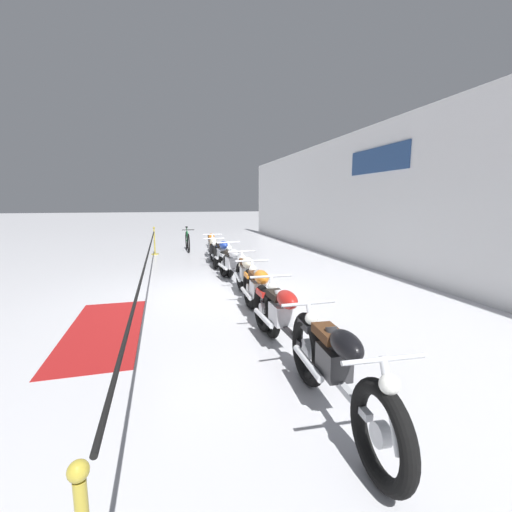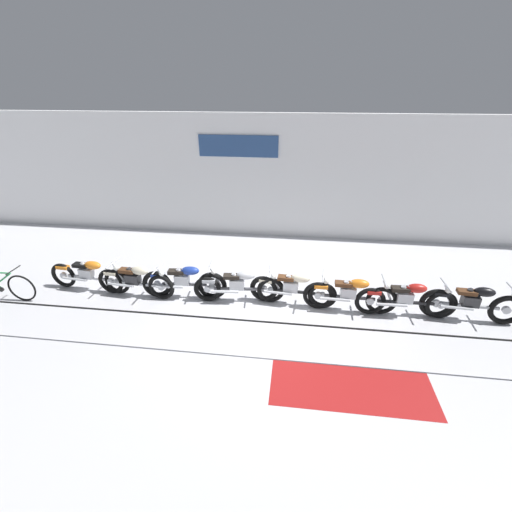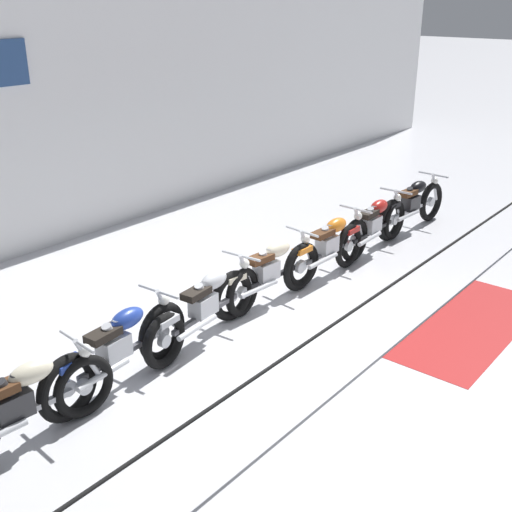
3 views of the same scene
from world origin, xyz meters
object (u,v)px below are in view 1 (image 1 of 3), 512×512
Objects in this scene: motorcycle_silver_3 at (232,265)px; motorcycle_orange_5 at (259,293)px; motorcycle_orange_0 at (211,245)px; motorcycle_blue_2 at (222,256)px; motorcycle_red_6 at (282,319)px; motorcycle_cream_1 at (213,250)px; motorcycle_black_7 at (336,371)px; bicycle at (188,241)px; stanchion_far_left at (150,252)px; motorcycle_cream_4 at (246,277)px; floor_banner at (104,330)px.

motorcycle_orange_5 reaches higher than motorcycle_silver_3.
motorcycle_blue_2 is at bearing -1.05° from motorcycle_orange_0.
motorcycle_orange_0 is at bearing 178.70° from motorcycle_red_6.
motorcycle_cream_1 is at bearing 179.91° from motorcycle_orange_5.
bicycle reaches higher than motorcycle_black_7.
motorcycle_blue_2 is (2.62, -0.05, 0.00)m from motorcycle_orange_0.
motorcycle_red_6 is (8.06, -0.18, 0.00)m from motorcycle_orange_0.
motorcycle_cream_1 is 3.34m from bicycle.
motorcycle_cream_1 is 6.72m from motorcycle_red_6.
motorcycle_red_6 is 1.33× the size of bicycle.
motorcycle_cream_1 is 0.18× the size of stanchion_far_left.
motorcycle_orange_5 is 1.29m from motorcycle_red_6.
motorcycle_silver_3 is 6.03m from bicycle.
motorcycle_orange_5 is at bearing 27.88° from stanchion_far_left.
motorcycle_red_6 is at bearing -3.58° from motorcycle_cream_4.
floor_banner is (5.21, -2.47, -0.46)m from motorcycle_cream_1.
bicycle is at bearing -170.08° from motorcycle_cream_1.
floor_banner is at bearing -65.86° from motorcycle_cream_4.
motorcycle_orange_0 is at bearing 174.65° from motorcycle_cream_1.
bicycle reaches higher than motorcycle_orange_5.
motorcycle_blue_2 is at bearing 178.58° from motorcycle_red_6.
motorcycle_silver_3 is 1.06× the size of motorcycle_cream_4.
floor_banner is (3.26, -0.62, -0.75)m from stanchion_far_left.
motorcycle_cream_4 is at bearing 0.67° from motorcycle_blue_2.
motorcycle_orange_0 is 6.77m from motorcycle_orange_5.
motorcycle_blue_2 is 0.95× the size of motorcycle_silver_3.
motorcycle_blue_2 is 2.06m from stanchion_far_left.
motorcycle_black_7 is (1.45, 0.00, 0.01)m from motorcycle_red_6.
motorcycle_black_7 reaches higher than motorcycle_silver_3.
motorcycle_blue_2 is 4.14m from motorcycle_orange_5.
motorcycle_cream_4 is at bearing 5.33° from bicycle.
motorcycle_cream_4 is at bearing 1.56° from motorcycle_cream_1.
bicycle is (-7.34, -0.69, -0.06)m from motorcycle_cream_4.
floor_banner is (1.16, -2.58, -0.45)m from motorcycle_cream_4.
motorcycle_blue_2 reaches higher than motorcycle_orange_0.
bicycle reaches higher than motorcycle_cream_1.
motorcycle_orange_0 is 2.07m from bicycle.
motorcycle_black_7 is 6.48m from stanchion_far_left.
motorcycle_orange_5 is 0.75× the size of floor_banner.
motorcycle_black_7 is (5.46, -0.13, 0.02)m from motorcycle_silver_3.
floor_banner is (-2.96, -2.42, -0.47)m from motorcycle_black_7.
motorcycle_orange_0 is 1.03× the size of motorcycle_black_7.
floor_banner is at bearing -95.05° from motorcycle_orange_5.
motorcycle_black_7 reaches higher than motorcycle_red_6.
motorcycle_orange_0 is 7.06m from floor_banner.
motorcycle_red_6 is at bearing -1.86° from motorcycle_silver_3.
motorcycle_cream_1 is 5.43m from motorcycle_orange_5.
stanchion_far_left reaches higher than bicycle.
bicycle is at bearing -171.87° from motorcycle_blue_2.
motorcycle_orange_0 is 1.06× the size of motorcycle_blue_2.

